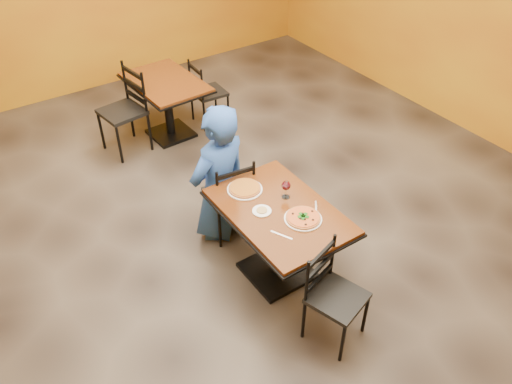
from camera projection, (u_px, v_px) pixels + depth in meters
floor at (247, 241)px, 5.10m from camera, size 7.00×8.00×0.01m
wall_right at (511, 18)px, 5.72m from camera, size 0.01×8.00×3.00m
table_main at (279, 227)px, 4.43m from camera, size 0.83×1.23×0.75m
table_second at (167, 96)px, 6.30m from camera, size 0.80×1.14×0.75m
chair_main_near at (337, 298)px, 3.98m from camera, size 0.49×0.49×0.86m
chair_main_far at (229, 195)px, 4.96m from camera, size 0.45×0.45×0.89m
chair_second_left at (122, 112)px, 6.07m from camera, size 0.52×0.52×1.02m
chair_second_right at (209, 92)px, 6.63m from camera, size 0.40×0.40×0.85m
diner at (219, 173)px, 4.81m from camera, size 0.75×0.57×1.39m
plate_main at (303, 219)px, 4.22m from camera, size 0.31×0.31×0.01m
pizza_main at (303, 217)px, 4.21m from camera, size 0.28×0.28×0.02m
plate_far at (245, 189)px, 4.52m from camera, size 0.31×0.31×0.01m
pizza_far at (245, 188)px, 4.51m from camera, size 0.28×0.28×0.02m
side_plate at (262, 211)px, 4.29m from camera, size 0.16×0.16×0.01m
dip at (262, 210)px, 4.29m from camera, size 0.09×0.09×0.01m
wine_glass at (286, 189)px, 4.39m from camera, size 0.08×0.08×0.18m
fork at (281, 235)px, 4.07m from camera, size 0.10×0.18×0.00m
knife at (316, 209)px, 4.32m from camera, size 0.14×0.18×0.00m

